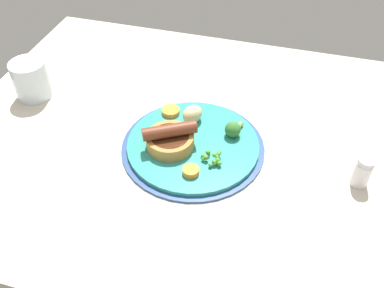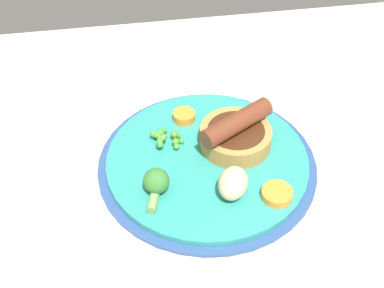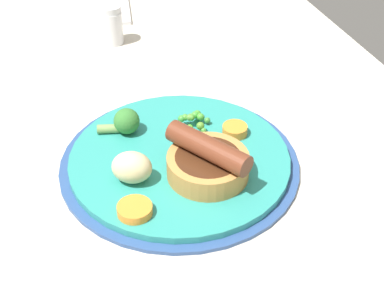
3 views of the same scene
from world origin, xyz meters
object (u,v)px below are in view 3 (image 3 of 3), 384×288
object	(u,v)px
sausage_pudding	(208,162)
carrot_slice_2	(135,210)
broccoli_floret_near	(125,122)
carrot_slice_1	(235,130)
salt_shaker	(112,25)
dinner_plate	(179,163)
fork	(124,0)
potato_chunk_0	(132,167)
pea_pile	(194,120)

from	to	relation	value
sausage_pudding	carrot_slice_2	world-z (taller)	sausage_pudding
broccoli_floret_near	carrot_slice_2	xyz separation A→B (cm)	(14.26, -3.15, -1.01)
carrot_slice_1	salt_shaker	distance (cm)	30.94
dinner_plate	sausage_pudding	xyz separation A→B (cm)	(4.11, 1.96, 2.77)
carrot_slice_2	fork	distance (cm)	54.43
dinner_plate	potato_chunk_0	bearing A→B (deg)	-73.00
carrot_slice_1	salt_shaker	size ratio (longest dim) A/B	0.50
carrot_slice_1	carrot_slice_2	world-z (taller)	carrot_slice_1
carrot_slice_1	carrot_slice_2	distance (cm)	18.06
potato_chunk_0	carrot_slice_1	world-z (taller)	potato_chunk_0
carrot_slice_2	fork	bearing A→B (deg)	165.16
fork	broccoli_floret_near	bearing A→B (deg)	-2.53
pea_pile	salt_shaker	distance (cm)	27.02
sausage_pudding	carrot_slice_1	bearing A→B (deg)	104.85
dinner_plate	carrot_slice_2	distance (cm)	10.58
potato_chunk_0	fork	world-z (taller)	potato_chunk_0
dinner_plate	fork	size ratio (longest dim) A/B	1.59
fork	pea_pile	bearing A→B (deg)	9.74
potato_chunk_0	salt_shaker	world-z (taller)	salt_shaker
carrot_slice_2	fork	world-z (taller)	carrot_slice_2
potato_chunk_0	dinner_plate	bearing A→B (deg)	107.00
broccoli_floret_near	dinner_plate	bearing A→B (deg)	-40.42
sausage_pudding	dinner_plate	bearing A→B (deg)	175.68
pea_pile	carrot_slice_1	xyz separation A→B (cm)	(3.23, 4.16, -0.36)
fork	salt_shaker	distance (cm)	14.89
carrot_slice_1	dinner_plate	bearing A→B (deg)	-76.99
broccoli_floret_near	salt_shaker	xyz separation A→B (cm)	(-24.79, 5.27, 0.16)
salt_shaker	potato_chunk_0	bearing A→B (deg)	-11.83
dinner_plate	broccoli_floret_near	distance (cm)	8.75
potato_chunk_0	fork	size ratio (longest dim) A/B	0.25
broccoli_floret_near	carrot_slice_2	distance (cm)	14.64
pea_pile	fork	world-z (taller)	pea_pile
pea_pile	carrot_slice_1	world-z (taller)	pea_pile
potato_chunk_0	sausage_pudding	bearing A→B (deg)	75.36
carrot_slice_2	fork	size ratio (longest dim) A/B	0.21
carrot_slice_2	salt_shaker	distance (cm)	39.96
sausage_pudding	potato_chunk_0	size ratio (longest dim) A/B	2.26
fork	potato_chunk_0	bearing A→B (deg)	-1.71
fork	dinner_plate	bearing A→B (deg)	5.35
broccoli_floret_near	fork	xyz separation A→B (cm)	(-38.34, 10.79, -2.62)
carrot_slice_1	salt_shaker	bearing A→B (deg)	-166.45
pea_pile	broccoli_floret_near	xyz separation A→B (cm)	(-2.04, -8.36, 0.57)
potato_chunk_0	fork	distance (cm)	49.13
carrot_slice_1	pea_pile	bearing A→B (deg)	-127.84
broccoli_floret_near	carrot_slice_2	size ratio (longest dim) A/B	1.39
dinner_plate	pea_pile	size ratio (longest dim) A/B	6.46
broccoli_floret_near	carrot_slice_2	world-z (taller)	broccoli_floret_near
broccoli_floret_near	salt_shaker	size ratio (longest dim) A/B	0.85
pea_pile	salt_shaker	world-z (taller)	salt_shaker
carrot_slice_2	potato_chunk_0	bearing A→B (deg)	165.63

